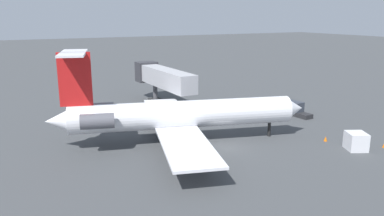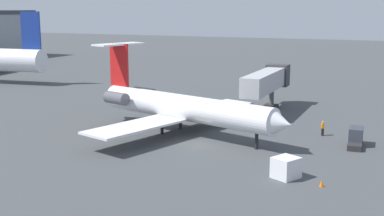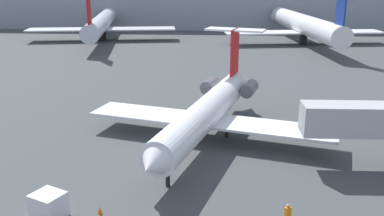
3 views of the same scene
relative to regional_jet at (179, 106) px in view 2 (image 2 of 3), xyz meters
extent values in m
cube|color=#424447|center=(-3.47, -4.03, -3.22)|extent=(400.00, 400.00, 0.10)
cylinder|color=white|center=(-0.22, -0.75, -0.05)|extent=(9.33, 23.67, 2.92)
cone|color=white|center=(-3.69, -12.96, -0.05)|extent=(3.27, 2.88, 2.77)
cone|color=white|center=(3.29, 11.55, -0.05)|extent=(3.10, 3.18, 2.48)
cube|color=white|center=(6.49, -1.63, -1.21)|extent=(12.39, 7.42, 0.24)
cube|color=white|center=(-6.37, 2.04, -1.21)|extent=(12.39, 7.42, 0.24)
cylinder|color=#595960|center=(4.49, 7.15, 0.35)|extent=(2.32, 3.49, 1.50)
cylinder|color=#595960|center=(-0.05, 8.44, 0.35)|extent=(2.32, 3.49, 1.50)
cube|color=red|center=(2.77, 9.72, 4.09)|extent=(1.11, 3.14, 5.37)
cube|color=white|center=(2.77, 9.72, 6.68)|extent=(7.20, 4.17, 0.20)
cylinder|color=black|center=(-2.93, -10.27, -2.34)|extent=(0.36, 0.36, 1.66)
cylinder|color=black|center=(1.87, 0.73, -2.34)|extent=(0.36, 0.36, 1.66)
cylinder|color=black|center=(-1.21, 1.61, -2.34)|extent=(0.36, 0.36, 1.66)
cube|color=#ADADB2|center=(15.62, -5.63, 1.23)|extent=(15.21, 2.91, 2.60)
cube|color=#333338|center=(22.80, -5.48, 1.23)|extent=(2.47, 3.25, 3.20)
cylinder|color=#4C4C51|center=(19.41, -5.55, -1.62)|extent=(0.70, 0.70, 3.10)
cube|color=#262626|center=(19.41, -5.55, -2.92)|extent=(1.80, 1.80, 0.50)
cube|color=black|center=(5.68, -15.41, -2.74)|extent=(0.39, 0.35, 0.85)
cube|color=orange|center=(5.68, -15.41, -2.02)|extent=(0.47, 0.40, 0.60)
sphere|color=tan|center=(5.68, -15.41, -1.60)|extent=(0.24, 0.24, 0.24)
cube|color=#262628|center=(2.13, -19.42, -2.87)|extent=(4.09, 1.69, 0.60)
cube|color=#333842|center=(2.93, -19.36, -1.92)|extent=(2.50, 1.57, 1.30)
cube|color=silver|center=(-10.61, -15.27, -2.27)|extent=(2.65, 2.57, 1.81)
cone|color=orange|center=(-11.58, -18.46, -2.89)|extent=(0.36, 0.36, 0.55)
cone|color=orange|center=(-7.24, -14.61, -2.89)|extent=(0.36, 0.36, 0.55)
cube|color=navy|center=(23.16, 42.01, 7.08)|extent=(0.85, 4.00, 7.00)
camera|label=1|loc=(-35.23, 16.73, 10.29)|focal=35.42mm
camera|label=2|loc=(-51.64, -25.10, 10.99)|focal=47.52mm
camera|label=3|loc=(0.93, -41.13, 13.18)|focal=40.68mm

